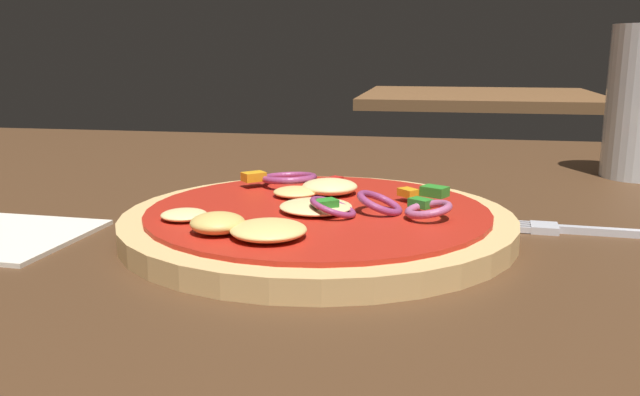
# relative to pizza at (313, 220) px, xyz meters

# --- Properties ---
(dining_table) EXTENTS (1.25, 1.00, 0.03)m
(dining_table) POSITION_rel_pizza_xyz_m (0.00, 0.01, -0.02)
(dining_table) COLOR #4C301C
(dining_table) RESTS_ON ground
(pizza) EXTENTS (0.26, 0.26, 0.03)m
(pizza) POSITION_rel_pizza_xyz_m (0.00, 0.00, 0.00)
(pizza) COLOR tan
(pizza) RESTS_ON dining_table
(fork) EXTENTS (0.16, 0.02, 0.00)m
(fork) POSITION_rel_pizza_xyz_m (0.18, 0.03, -0.01)
(fork) COLOR silver
(fork) RESTS_ON dining_table
(background_table) EXTENTS (0.63, 0.57, 0.03)m
(background_table) POSITION_rel_pizza_xyz_m (0.18, 1.47, -0.02)
(background_table) COLOR brown
(background_table) RESTS_ON ground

